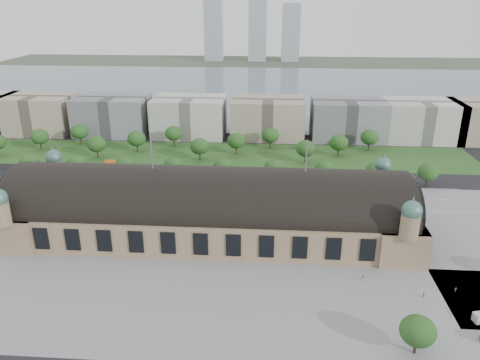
# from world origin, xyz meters

# --- Properties ---
(ground) EXTENTS (900.00, 900.00, 0.00)m
(ground) POSITION_xyz_m (0.00, 0.00, 0.00)
(ground) COLOR black
(ground) RESTS_ON ground
(station) EXTENTS (150.00, 48.40, 44.30)m
(station) POSITION_xyz_m (0.00, 0.00, 10.28)
(station) COLOR #94795C
(station) RESTS_ON ground
(plaza_south) EXTENTS (190.00, 48.00, 0.12)m
(plaza_south) POSITION_xyz_m (10.00, -44.00, 0.00)
(plaza_south) COLOR gray
(plaza_south) RESTS_ON ground
(road_slab) EXTENTS (260.00, 26.00, 0.10)m
(road_slab) POSITION_xyz_m (-20.00, 38.00, 0.00)
(road_slab) COLOR black
(road_slab) RESTS_ON ground
(grass_belt) EXTENTS (300.00, 45.00, 0.10)m
(grass_belt) POSITION_xyz_m (-15.00, 93.00, 0.00)
(grass_belt) COLOR #265221
(grass_belt) RESTS_ON ground
(petrol_station) EXTENTS (14.00, 13.00, 5.05)m
(petrol_station) POSITION_xyz_m (-53.91, 65.28, 2.95)
(petrol_station) COLOR #CD530C
(petrol_station) RESTS_ON ground
(lake) EXTENTS (700.00, 320.00, 0.08)m
(lake) POSITION_xyz_m (0.00, 298.00, 0.00)
(lake) COLOR slate
(lake) RESTS_ON ground
(far_shore) EXTENTS (700.00, 120.00, 0.14)m
(far_shore) POSITION_xyz_m (0.00, 498.00, 0.00)
(far_shore) COLOR #44513D
(far_shore) RESTS_ON ground
(far_tower_left) EXTENTS (24.00, 24.00, 80.00)m
(far_tower_left) POSITION_xyz_m (-60.00, 508.00, 40.00)
(far_tower_left) COLOR #9EA8B2
(far_tower_left) RESTS_ON ground
(far_tower_mid) EXTENTS (24.00, 24.00, 85.00)m
(far_tower_mid) POSITION_xyz_m (0.00, 508.00, 42.50)
(far_tower_mid) COLOR #9EA8B2
(far_tower_mid) RESTS_ON ground
(far_tower_right) EXTENTS (24.00, 24.00, 75.00)m
(far_tower_right) POSITION_xyz_m (45.00, 508.00, 37.50)
(far_tower_right) COLOR #9EA8B2
(far_tower_right) RESTS_ON ground
(office_1) EXTENTS (45.00, 32.00, 24.00)m
(office_1) POSITION_xyz_m (-130.00, 133.00, 12.00)
(office_1) COLOR tan
(office_1) RESTS_ON ground
(office_2) EXTENTS (45.00, 32.00, 24.00)m
(office_2) POSITION_xyz_m (-80.00, 133.00, 12.00)
(office_2) COLOR gray
(office_2) RESTS_ON ground
(office_3) EXTENTS (45.00, 32.00, 24.00)m
(office_3) POSITION_xyz_m (-30.00, 133.00, 12.00)
(office_3) COLOR beige
(office_3) RESTS_ON ground
(office_4) EXTENTS (45.00, 32.00, 24.00)m
(office_4) POSITION_xyz_m (20.00, 133.00, 12.00)
(office_4) COLOR tan
(office_4) RESTS_ON ground
(office_5) EXTENTS (45.00, 32.00, 24.00)m
(office_5) POSITION_xyz_m (70.00, 133.00, 12.00)
(office_5) COLOR gray
(office_5) RESTS_ON ground
(office_6) EXTENTS (45.00, 32.00, 24.00)m
(office_6) POSITION_xyz_m (115.00, 133.00, 12.00)
(office_6) COLOR beige
(office_6) RESTS_ON ground
(tree_row_1) EXTENTS (9.60, 9.60, 11.52)m
(tree_row_1) POSITION_xyz_m (-96.00, 53.00, 7.43)
(tree_row_1) COLOR #2D2116
(tree_row_1) RESTS_ON ground
(tree_row_2) EXTENTS (9.60, 9.60, 11.52)m
(tree_row_2) POSITION_xyz_m (-72.00, 53.00, 7.43)
(tree_row_2) COLOR #2D2116
(tree_row_2) RESTS_ON ground
(tree_row_3) EXTENTS (9.60, 9.60, 11.52)m
(tree_row_3) POSITION_xyz_m (-48.00, 53.00, 7.43)
(tree_row_3) COLOR #2D2116
(tree_row_3) RESTS_ON ground
(tree_row_4) EXTENTS (9.60, 9.60, 11.52)m
(tree_row_4) POSITION_xyz_m (-24.00, 53.00, 7.43)
(tree_row_4) COLOR #2D2116
(tree_row_4) RESTS_ON ground
(tree_row_5) EXTENTS (9.60, 9.60, 11.52)m
(tree_row_5) POSITION_xyz_m (0.00, 53.00, 7.43)
(tree_row_5) COLOR #2D2116
(tree_row_5) RESTS_ON ground
(tree_row_6) EXTENTS (9.60, 9.60, 11.52)m
(tree_row_6) POSITION_xyz_m (24.00, 53.00, 7.43)
(tree_row_6) COLOR #2D2116
(tree_row_6) RESTS_ON ground
(tree_row_7) EXTENTS (9.60, 9.60, 11.52)m
(tree_row_7) POSITION_xyz_m (48.00, 53.00, 7.43)
(tree_row_7) COLOR #2D2116
(tree_row_7) RESTS_ON ground
(tree_row_8) EXTENTS (9.60, 9.60, 11.52)m
(tree_row_8) POSITION_xyz_m (72.00, 53.00, 7.43)
(tree_row_8) COLOR #2D2116
(tree_row_8) RESTS_ON ground
(tree_row_9) EXTENTS (9.60, 9.60, 11.52)m
(tree_row_9) POSITION_xyz_m (96.00, 53.00, 7.43)
(tree_row_9) COLOR #2D2116
(tree_row_9) RESTS_ON ground
(tree_belt_1) EXTENTS (10.40, 10.40, 12.48)m
(tree_belt_1) POSITION_xyz_m (-111.00, 95.00, 8.05)
(tree_belt_1) COLOR #2D2116
(tree_belt_1) RESTS_ON ground
(tree_belt_2) EXTENTS (10.40, 10.40, 12.48)m
(tree_belt_2) POSITION_xyz_m (-92.00, 107.00, 8.05)
(tree_belt_2) COLOR #2D2116
(tree_belt_2) RESTS_ON ground
(tree_belt_3) EXTENTS (10.40, 10.40, 12.48)m
(tree_belt_3) POSITION_xyz_m (-73.00, 83.00, 8.05)
(tree_belt_3) COLOR #2D2116
(tree_belt_3) RESTS_ON ground
(tree_belt_4) EXTENTS (10.40, 10.40, 12.48)m
(tree_belt_4) POSITION_xyz_m (-54.00, 95.00, 8.05)
(tree_belt_4) COLOR #2D2116
(tree_belt_4) RESTS_ON ground
(tree_belt_5) EXTENTS (10.40, 10.40, 12.48)m
(tree_belt_5) POSITION_xyz_m (-35.00, 107.00, 8.05)
(tree_belt_5) COLOR #2D2116
(tree_belt_5) RESTS_ON ground
(tree_belt_6) EXTENTS (10.40, 10.40, 12.48)m
(tree_belt_6) POSITION_xyz_m (-16.00, 83.00, 8.05)
(tree_belt_6) COLOR #2D2116
(tree_belt_6) RESTS_ON ground
(tree_belt_7) EXTENTS (10.40, 10.40, 12.48)m
(tree_belt_7) POSITION_xyz_m (3.00, 95.00, 8.05)
(tree_belt_7) COLOR #2D2116
(tree_belt_7) RESTS_ON ground
(tree_belt_8) EXTENTS (10.40, 10.40, 12.48)m
(tree_belt_8) POSITION_xyz_m (22.00, 107.00, 8.05)
(tree_belt_8) COLOR #2D2116
(tree_belt_8) RESTS_ON ground
(tree_belt_9) EXTENTS (10.40, 10.40, 12.48)m
(tree_belt_9) POSITION_xyz_m (41.00, 83.00, 8.05)
(tree_belt_9) COLOR #2D2116
(tree_belt_9) RESTS_ON ground
(tree_belt_10) EXTENTS (10.40, 10.40, 12.48)m
(tree_belt_10) POSITION_xyz_m (60.00, 95.00, 8.05)
(tree_belt_10) COLOR #2D2116
(tree_belt_10) RESTS_ON ground
(tree_belt_11) EXTENTS (10.40, 10.40, 12.48)m
(tree_belt_11) POSITION_xyz_m (79.00, 107.00, 8.05)
(tree_belt_11) COLOR #2D2116
(tree_belt_11) RESTS_ON ground
(tree_plaza_s) EXTENTS (9.00, 9.00, 10.64)m
(tree_plaza_s) POSITION_xyz_m (60.00, -60.00, 6.80)
(tree_plaza_s) COLOR #2D2116
(tree_plaza_s) RESTS_ON ground
(traffic_car_1) EXTENTS (4.09, 1.76, 1.31)m
(traffic_car_1) POSITION_xyz_m (-97.97, 44.74, 0.65)
(traffic_car_1) COLOR gray
(traffic_car_1) RESTS_ON ground
(traffic_car_2) EXTENTS (6.00, 3.11, 1.62)m
(traffic_car_2) POSITION_xyz_m (-53.73, 33.85, 0.81)
(traffic_car_2) COLOR black
(traffic_car_2) RESTS_ON ground
(traffic_car_3) EXTENTS (4.50, 1.87, 1.30)m
(traffic_car_3) POSITION_xyz_m (-37.53, 48.85, 0.65)
(traffic_car_3) COLOR maroon
(traffic_car_3) RESTS_ON ground
(traffic_car_5) EXTENTS (4.16, 1.83, 1.33)m
(traffic_car_5) POSITION_xyz_m (57.93, 48.29, 0.66)
(traffic_car_5) COLOR #4E5155
(traffic_car_5) RESTS_ON ground
(traffic_car_6) EXTENTS (5.59, 3.11, 1.48)m
(traffic_car_6) POSITION_xyz_m (63.75, 33.63, 0.74)
(traffic_car_6) COLOR silver
(traffic_car_6) RESTS_ON ground
(parked_car_0) EXTENTS (4.99, 4.52, 1.65)m
(parked_car_0) POSITION_xyz_m (-71.16, 25.00, 0.83)
(parked_car_0) COLOR black
(parked_car_0) RESTS_ON ground
(parked_car_1) EXTENTS (5.12, 4.36, 1.30)m
(parked_car_1) POSITION_xyz_m (-71.45, 21.00, 0.65)
(parked_car_1) COLOR maroon
(parked_car_1) RESTS_ON ground
(parked_car_2) EXTENTS (5.80, 4.64, 1.57)m
(parked_car_2) POSITION_xyz_m (-41.34, 21.00, 0.79)
(parked_car_2) COLOR #1C1742
(parked_car_2) RESTS_ON ground
(parked_car_3) EXTENTS (4.75, 3.90, 1.53)m
(parked_car_3) POSITION_xyz_m (-45.22, 22.02, 0.76)
(parked_car_3) COLOR slate
(parked_car_3) RESTS_ON ground
(parked_car_4) EXTENTS (4.38, 2.87, 1.36)m
(parked_car_4) POSITION_xyz_m (-43.65, 22.14, 0.68)
(parked_car_4) COLOR #BABABC
(parked_car_4) RESTS_ON ground
(parked_car_5) EXTENTS (5.32, 4.05, 1.34)m
(parked_car_5) POSITION_xyz_m (-46.90, 25.00, 0.67)
(parked_car_5) COLOR #9B9EA3
(parked_car_5) RESTS_ON ground
(parked_car_6) EXTENTS (5.50, 4.64, 1.51)m
(parked_car_6) POSITION_xyz_m (-25.29, 23.25, 0.75)
(parked_car_6) COLOR black
(parked_car_6) RESTS_ON ground
(bus_west) EXTENTS (13.16, 3.26, 3.65)m
(bus_west) POSITION_xyz_m (-23.92, 30.52, 1.83)
(bus_west) COLOR #B31C1E
(bus_west) RESTS_ON ground
(bus_mid) EXTENTS (10.81, 3.14, 2.98)m
(bus_mid) POSITION_xyz_m (6.65, 32.00, 1.49)
(bus_mid) COLOR silver
(bus_mid) RESTS_ON ground
(bus_east) EXTENTS (11.92, 3.76, 3.27)m
(bus_east) POSITION_xyz_m (21.11, 32.00, 1.63)
(bus_east) COLOR beige
(bus_east) RESTS_ON ground
(pedestrian_0) EXTENTS (1.03, 0.81, 1.84)m
(pedestrian_0) POSITION_xyz_m (52.55, -28.35, 0.92)
(pedestrian_0) COLOR gray
(pedestrian_0) RESTS_ON ground
(pedestrian_1) EXTENTS (0.62, 0.77, 1.85)m
(pedestrian_1) POSITION_xyz_m (69.19, -36.02, 0.92)
(pedestrian_1) COLOR gray
(pedestrian_1) RESTS_ON ground
(pedestrian_2) EXTENTS (0.93, 1.03, 1.84)m
(pedestrian_2) POSITION_xyz_m (79.69, -32.35, 0.92)
(pedestrian_2) COLOR gray
(pedestrian_2) RESTS_ON ground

